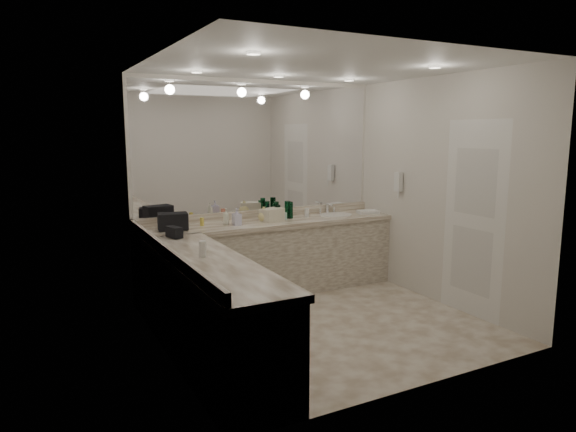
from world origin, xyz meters
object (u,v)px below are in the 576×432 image
hand_towel (368,212)px  black_toiletry_bag (173,222)px  wall_phone (398,182)px  soap_bottle_c (264,214)px  sink (336,215)px  cream_cosmetic_case (272,215)px  soap_bottle_b (237,217)px  soap_bottle_a (226,217)px

hand_towel → black_toiletry_bag: bearing=178.8°
wall_phone → soap_bottle_c: size_ratio=1.32×
sink → black_toiletry_bag: black_toiletry_bag is taller
wall_phone → soap_bottle_c: (-1.64, 0.49, -0.36)m
sink → cream_cosmetic_case: size_ratio=1.57×
wall_phone → soap_bottle_b: wall_phone is taller
wall_phone → hand_towel: bearing=110.8°
black_toiletry_bag → soap_bottle_b: 0.74m
black_toiletry_bag → soap_bottle_a: (0.64, 0.05, 0.00)m
hand_towel → soap_bottle_a: size_ratio=1.42×
soap_bottle_a → black_toiletry_bag: bearing=-175.8°
black_toiletry_bag → soap_bottle_b: bearing=-3.2°
cream_cosmetic_case → soap_bottle_a: (-0.58, 0.03, 0.01)m
hand_towel → soap_bottle_c: soap_bottle_c is taller
soap_bottle_c → hand_towel: bearing=-3.1°
sink → soap_bottle_b: (-1.41, -0.08, 0.10)m
wall_phone → soap_bottle_b: (-2.02, 0.42, -0.35)m
cream_cosmetic_case → soap_bottle_a: size_ratio=1.50×
black_toiletry_bag → soap_bottle_c: (1.12, 0.03, 0.00)m
sink → soap_bottle_a: 1.51m
wall_phone → black_toiletry_bag: bearing=170.5°
wall_phone → black_toiletry_bag: size_ratio=0.76×
soap_bottle_b → soap_bottle_c: soap_bottle_b is taller
wall_phone → soap_bottle_a: (-2.12, 0.51, -0.36)m
sink → cream_cosmetic_case: cream_cosmetic_case is taller
soap_bottle_b → soap_bottle_c: bearing=10.2°
soap_bottle_a → soap_bottle_b: 0.13m
cream_cosmetic_case → soap_bottle_b: soap_bottle_b is taller
black_toiletry_bag → soap_bottle_a: 0.64m
soap_bottle_b → soap_bottle_c: 0.38m
cream_cosmetic_case → hand_towel: (1.38, -0.07, -0.06)m
black_toiletry_bag → soap_bottle_a: size_ratio=1.70×
wall_phone → soap_bottle_b: size_ratio=1.20×
wall_phone → soap_bottle_b: bearing=168.2°
cream_cosmetic_case → soap_bottle_b: 0.48m
hand_towel → soap_bottle_c: (-1.49, 0.08, 0.07)m
soap_bottle_b → wall_phone: bearing=-11.8°
sink → hand_towel: 0.46m
wall_phone → soap_bottle_a: bearing=166.5°
cream_cosmetic_case → soap_bottle_b: (-0.48, -0.06, 0.02)m
hand_towel → cream_cosmetic_case: bearing=177.2°
wall_phone → soap_bottle_b: 2.09m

